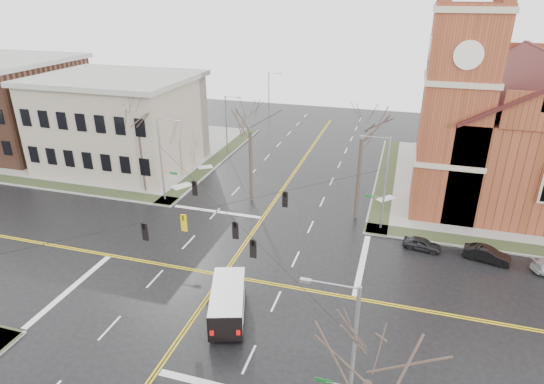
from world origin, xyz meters
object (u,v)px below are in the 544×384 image
(parked_car_b, at_px, (487,254))
(tree_ne, at_px, (362,134))
(signal_pole_ne, at_px, (383,181))
(signal_pole_se, at_px, (349,360))
(tree_nw_near, at_px, (250,127))
(streetlight_north_b, at_px, (270,94))
(tree_nw_far, at_px, (138,121))
(church, at_px, (525,119))
(signal_pole_nw, at_px, (162,157))
(cargo_van, at_px, (228,299))
(parked_car_a, at_px, (422,244))
(streetlight_north_a, at_px, (227,122))
(tree_se, at_px, (368,375))

(parked_car_b, bearing_deg, tree_ne, 80.92)
(signal_pole_ne, relative_size, signal_pole_se, 1.00)
(tree_ne, bearing_deg, signal_pole_se, -84.40)
(tree_nw_near, bearing_deg, signal_pole_ne, -11.37)
(streetlight_north_b, distance_m, tree_nw_far, 35.32)
(tree_nw_near, bearing_deg, signal_pole_se, -61.79)
(church, xyz_separation_m, parked_car_b, (-4.30, -16.40, -7.82))
(signal_pole_nw, relative_size, signal_pole_se, 1.00)
(signal_pole_se, relative_size, parked_car_b, 2.41)
(tree_nw_far, height_order, tree_nw_near, tree_nw_near)
(cargo_van, relative_size, parked_car_b, 1.65)
(signal_pole_ne, height_order, signal_pole_se, same)
(signal_pole_ne, bearing_deg, streetlight_north_b, 121.05)
(streetlight_north_b, distance_m, parked_car_a, 47.20)
(streetlight_north_a, height_order, tree_nw_near, tree_nw_near)
(streetlight_north_b, xyz_separation_m, tree_nw_near, (8.15, -33.72, 3.72))
(tree_nw_far, xyz_separation_m, tree_ne, (23.68, 0.11, 0.59))
(cargo_van, xyz_separation_m, tree_ne, (6.69, 17.58, 7.46))
(cargo_van, height_order, tree_nw_far, tree_nw_far)
(tree_se, bearing_deg, streetlight_north_a, 118.53)
(parked_car_b, bearing_deg, signal_pole_ne, 84.78)
(signal_pole_ne, height_order, parked_car_b, signal_pole_ne)
(streetlight_north_b, relative_size, tree_ne, 0.66)
(church, height_order, signal_pole_se, church)
(tree_nw_far, bearing_deg, tree_nw_near, 5.42)
(tree_nw_far, height_order, tree_se, tree_nw_far)
(signal_pole_nw, bearing_deg, tree_ne, 4.87)
(streetlight_north_b, bearing_deg, signal_pole_se, -69.73)
(tree_se, bearing_deg, signal_pole_se, 109.81)
(tree_nw_near, bearing_deg, parked_car_a, -17.34)
(parked_car_a, distance_m, tree_nw_far, 31.29)
(tree_nw_near, bearing_deg, church, 21.06)
(streetlight_north_a, xyz_separation_m, parked_car_a, (25.90, -19.26, -3.92))
(church, height_order, streetlight_north_b, church)
(church, relative_size, tree_ne, 2.27)
(tree_se, bearing_deg, tree_nw_near, 117.45)
(cargo_van, bearing_deg, signal_pole_ne, 42.03)
(church, bearing_deg, cargo_van, -127.75)
(signal_pole_nw, relative_size, tree_nw_near, 0.80)
(tree_nw_near, bearing_deg, signal_pole_nw, -162.50)
(tree_nw_near, bearing_deg, tree_nw_far, -174.58)
(signal_pole_ne, relative_size, parked_car_a, 2.79)
(church, distance_m, parked_car_a, 20.26)
(parked_car_b, distance_m, tree_ne, 14.95)
(cargo_van, xyz_separation_m, parked_car_b, (18.26, 12.74, -0.69))
(church, height_order, streetlight_north_a, church)
(streetlight_north_a, distance_m, streetlight_north_b, 20.00)
(tree_ne, bearing_deg, tree_nw_near, 174.70)
(church, xyz_separation_m, signal_pole_ne, (-13.44, -13.28, -3.48))
(parked_car_a, bearing_deg, signal_pole_se, 178.44)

